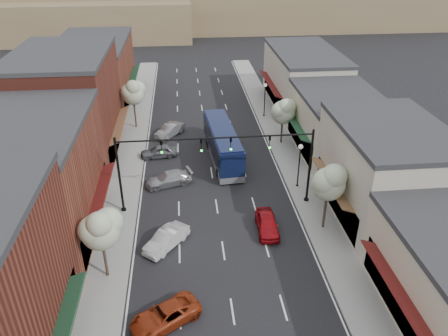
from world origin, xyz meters
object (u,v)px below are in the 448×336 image
object	(u,v)px
tree_left_far	(133,92)
coach_bus	(222,143)
tree_left_near	(100,228)
parked_car_b	(166,239)
signal_mast_right	(283,157)
red_hatchback	(267,224)
parked_car_e	(170,130)
parked_car_a	(165,316)
lamp_post_near	(300,159)
signal_mast_left	(147,163)
parked_car_d	(159,151)
tree_right_far	(284,110)
lamp_post_far	(265,95)
parked_car_c	(169,179)
tree_right_near	(330,181)

from	to	relation	value
tree_left_far	coach_bus	world-z (taller)	tree_left_far
tree_left_near	parked_car_b	distance (m)	6.13
signal_mast_right	red_hatchback	world-z (taller)	signal_mast_right
parked_car_b	parked_car_e	distance (m)	20.39
parked_car_a	parked_car_b	world-z (taller)	parked_car_b
lamp_post_near	signal_mast_left	bearing A→B (deg)	-169.44
lamp_post_near	parked_car_d	size ratio (longest dim) A/B	1.14
tree_right_far	coach_bus	xyz separation A→B (m)	(-6.97, -2.95, -2.19)
parked_car_a	parked_car_e	xyz separation A→B (m)	(0.00, 27.83, 0.08)
tree_right_far	parked_car_a	world-z (taller)	tree_right_far
signal_mast_left	tree_left_far	bearing A→B (deg)	98.35
lamp_post_near	lamp_post_far	size ratio (longest dim) A/B	1.00
signal_mast_right	coach_bus	xyz separation A→B (m)	(-4.25, 8.99, -2.82)
tree_left_near	lamp_post_far	size ratio (longest dim) A/B	1.28
signal_mast_right	lamp_post_near	bearing A→B (deg)	48.95
signal_mast_right	red_hatchback	distance (m)	5.85
parked_car_d	parked_car_a	bearing A→B (deg)	-4.47
lamp_post_near	lamp_post_far	xyz separation A→B (m)	(0.00, 17.50, 0.00)
signal_mast_right	parked_car_d	world-z (taller)	signal_mast_right
parked_car_a	parked_car_c	world-z (taller)	parked_car_c
tree_left_far	parked_car_e	xyz separation A→B (m)	(4.05, -2.61, -3.91)
lamp_post_far	tree_right_near	bearing A→B (deg)	-88.70
lamp_post_near	parked_car_e	distance (m)	17.72
red_hatchback	parked_car_b	xyz separation A→B (m)	(-7.97, -1.16, -0.01)
tree_right_far	lamp_post_near	xyz separation A→B (m)	(-0.55, -9.44, -0.99)
signal_mast_right	lamp_post_far	bearing A→B (deg)	83.78
tree_right_far	lamp_post_far	xyz separation A→B (m)	(-0.55, 8.06, -0.99)
signal_mast_right	red_hatchback	size ratio (longest dim) A/B	2.03
signal_mast_right	coach_bus	bearing A→B (deg)	115.29
parked_car_c	parked_car_e	xyz separation A→B (m)	(0.00, 11.20, 0.05)
coach_bus	parked_car_e	bearing A→B (deg)	126.89
signal_mast_right	tree_right_far	distance (m)	12.27
signal_mast_left	tree_right_far	distance (m)	18.39
coach_bus	tree_left_near	bearing A→B (deg)	-123.84
tree_right_near	parked_car_b	world-z (taller)	tree_right_near
signal_mast_left	parked_car_b	bearing A→B (deg)	-74.87
signal_mast_right	signal_mast_left	world-z (taller)	same
lamp_post_far	parked_car_d	distance (m)	16.66
parked_car_a	parked_car_e	distance (m)	27.83
tree_right_near	tree_right_far	bearing A→B (deg)	90.00
tree_right_near	parked_car_d	size ratio (longest dim) A/B	1.53
tree_left_near	parked_car_e	world-z (taller)	tree_left_near
lamp_post_near	red_hatchback	distance (m)	7.93
lamp_post_near	parked_car_a	world-z (taller)	lamp_post_near
tree_left_near	parked_car_c	size ratio (longest dim) A/B	1.28
signal_mast_left	coach_bus	size ratio (longest dim) A/B	0.72
lamp_post_near	coach_bus	size ratio (longest dim) A/B	0.39
tree_left_far	lamp_post_far	distance (m)	16.26
signal_mast_left	coach_bus	bearing A→B (deg)	52.12
parked_car_b	lamp_post_near	bearing A→B (deg)	70.93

